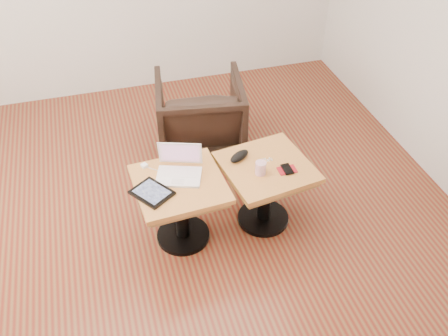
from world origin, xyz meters
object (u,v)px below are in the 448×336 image
object	(u,v)px
laptop	(179,169)
striped_cup	(261,168)
side_table_right	(266,180)
side_table_left	(180,197)
armchair	(200,115)

from	to	relation	value
laptop	striped_cup	world-z (taller)	laptop
side_table_right	laptop	xyz separation A→B (m)	(-0.62, 0.08, 0.18)
side_table_left	striped_cup	xyz separation A→B (m)	(0.56, -0.07, 0.19)
side_table_left	side_table_right	world-z (taller)	same
side_table_left	striped_cup	distance (m)	0.60
side_table_right	striped_cup	size ratio (longest dim) A/B	7.00
laptop	striped_cup	distance (m)	0.56
side_table_left	armchair	world-z (taller)	armchair
side_table_left	laptop	xyz separation A→B (m)	(0.02, 0.09, 0.18)
striped_cup	side_table_right	bearing A→B (deg)	44.51
laptop	striped_cup	size ratio (longest dim) A/B	3.80
side_table_left	striped_cup	size ratio (longest dim) A/B	6.56
armchair	laptop	bearing A→B (deg)	77.44
armchair	striped_cup	bearing A→B (deg)	107.15
side_table_right	armchair	distance (m)	1.07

